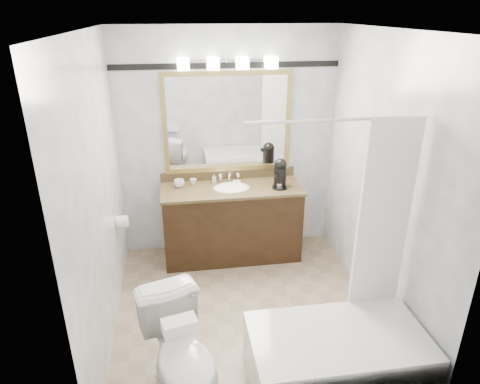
% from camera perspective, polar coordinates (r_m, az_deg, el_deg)
% --- Properties ---
extents(room, '(2.42, 2.62, 2.52)m').
position_cam_1_polar(room, '(3.56, 0.98, 0.33)').
color(room, gray).
rests_on(room, ground).
extents(vanity, '(1.53, 0.58, 0.97)m').
position_cam_1_polar(vanity, '(4.82, -1.10, -3.86)').
color(vanity, black).
rests_on(vanity, ground).
extents(mirror, '(1.40, 0.04, 1.10)m').
position_cam_1_polar(mirror, '(4.69, -1.64, 9.21)').
color(mirror, '#AB924D').
rests_on(mirror, room).
extents(vanity_light_bar, '(1.02, 0.14, 0.12)m').
position_cam_1_polar(vanity_light_bar, '(4.53, -1.64, 16.84)').
color(vanity_light_bar, silver).
rests_on(vanity_light_bar, room).
extents(accent_stripe, '(2.40, 0.01, 0.06)m').
position_cam_1_polar(accent_stripe, '(4.59, -1.75, 16.52)').
color(accent_stripe, black).
rests_on(accent_stripe, room).
extents(bathtub, '(1.30, 0.75, 1.96)m').
position_cam_1_polar(bathtub, '(3.50, 13.05, -19.85)').
color(bathtub, white).
rests_on(bathtub, ground).
extents(tp_roll, '(0.11, 0.12, 0.12)m').
position_cam_1_polar(tp_roll, '(4.39, -15.43, -3.83)').
color(tp_roll, white).
rests_on(tp_roll, room).
extents(toilet, '(0.67, 0.89, 0.81)m').
position_cam_1_polar(toilet, '(3.22, -7.66, -21.00)').
color(toilet, white).
rests_on(toilet, ground).
extents(tissue_box, '(0.23, 0.16, 0.09)m').
position_cam_1_polar(tissue_box, '(2.77, -8.04, -17.24)').
color(tissue_box, white).
rests_on(tissue_box, toilet).
extents(coffee_maker, '(0.17, 0.20, 0.32)m').
position_cam_1_polar(coffee_maker, '(4.64, 5.38, 2.63)').
color(coffee_maker, black).
rests_on(coffee_maker, vanity).
extents(cup_left, '(0.12, 0.12, 0.09)m').
position_cam_1_polar(cup_left, '(4.69, -8.10, 1.15)').
color(cup_left, white).
rests_on(cup_left, vanity).
extents(cup_right, '(0.08, 0.08, 0.07)m').
position_cam_1_polar(cup_right, '(4.73, -6.24, 1.35)').
color(cup_right, white).
rests_on(cup_right, vanity).
extents(soap_bottle_a, '(0.05, 0.05, 0.09)m').
position_cam_1_polar(soap_bottle_a, '(4.78, -3.48, 1.81)').
color(soap_bottle_a, white).
rests_on(soap_bottle_a, vanity).
extents(soap_bar, '(0.09, 0.07, 0.03)m').
position_cam_1_polar(soap_bar, '(4.76, -0.43, 1.35)').
color(soap_bar, beige).
rests_on(soap_bar, vanity).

